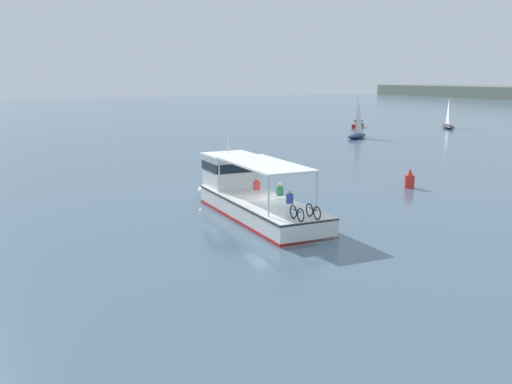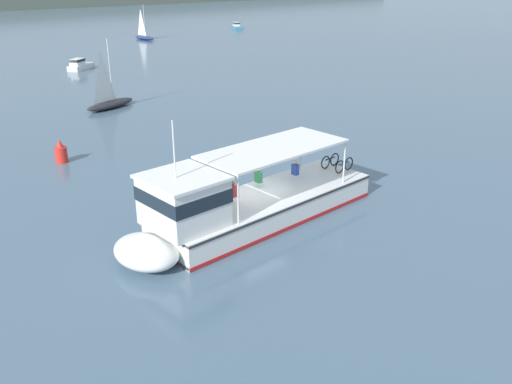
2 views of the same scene
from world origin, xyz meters
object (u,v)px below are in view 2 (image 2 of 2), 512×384
object	(u,v)px
sailboat_near_port	(144,36)
sailboat_near_starboard	(110,101)
ferry_main	(238,207)
motorboat_off_stern	(80,65)
motorboat_mid_channel	(237,26)
channel_buoy	(61,153)

from	to	relation	value
sailboat_near_port	sailboat_near_starboard	world-z (taller)	same
ferry_main	sailboat_near_port	size ratio (longest dim) A/B	2.40
ferry_main	motorboat_off_stern	xyz separation A→B (m)	(11.48, 42.94, -0.47)
motorboat_mid_channel	sailboat_near_port	world-z (taller)	sailboat_near_port
motorboat_mid_channel	sailboat_near_starboard	world-z (taller)	sailboat_near_starboard
motorboat_mid_channel	sailboat_near_starboard	size ratio (longest dim) A/B	0.71
motorboat_mid_channel	sailboat_near_starboard	distance (m)	63.44
ferry_main	sailboat_near_starboard	size ratio (longest dim) A/B	2.40
motorboat_off_stern	sailboat_near_starboard	xyz separation A→B (m)	(-5.68, -19.01, -0.00)
ferry_main	sailboat_near_port	bearing A→B (deg)	63.88
sailboat_near_port	sailboat_near_starboard	xyz separation A→B (m)	(-25.33, -39.55, 0.00)
motorboat_mid_channel	motorboat_off_stern	bearing A→B (deg)	-149.92
motorboat_mid_channel	sailboat_near_port	bearing A→B (deg)	-171.32
sailboat_near_starboard	channel_buoy	size ratio (longest dim) A/B	3.86
ferry_main	sailboat_near_starboard	bearing A→B (deg)	76.38
ferry_main	sailboat_near_port	distance (m)	70.70
sailboat_near_port	channel_buoy	bearing A→B (deg)	-123.81
ferry_main	motorboat_off_stern	distance (m)	44.45
motorboat_mid_channel	sailboat_near_starboard	bearing A→B (deg)	-137.54
motorboat_off_stern	sailboat_near_starboard	bearing A→B (deg)	-106.64
channel_buoy	sailboat_near_starboard	bearing A→B (deg)	52.05
sailboat_near_port	sailboat_near_starboard	size ratio (longest dim) A/B	1.00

